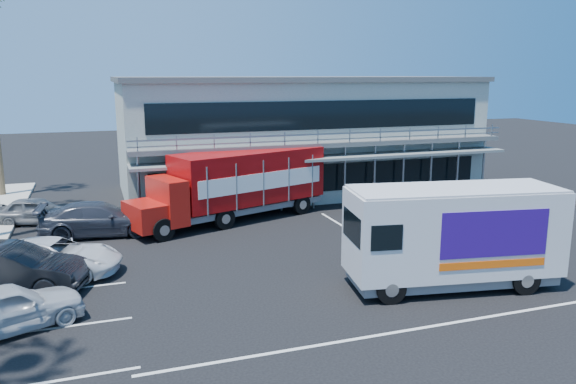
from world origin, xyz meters
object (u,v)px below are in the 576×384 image
object	(u,v)px
red_truck	(237,183)
white_van	(453,235)
parked_car_b	(12,269)
parked_car_a	(7,308)

from	to	relation	value
red_truck	white_van	distance (m)	12.61
red_truck	parked_car_b	distance (m)	12.17
white_van	parked_car_b	xyz separation A→B (m)	(-14.72, 4.58, -1.09)
red_truck	white_van	bearing A→B (deg)	-86.60
red_truck	parked_car_b	xyz separation A→B (m)	(-9.85, -7.06, -1.14)
red_truck	parked_car_a	xyz separation A→B (m)	(-9.59, -10.45, -1.23)
parked_car_b	parked_car_a	bearing A→B (deg)	-157.57
white_van	parked_car_a	size ratio (longest dim) A/B	1.79
white_van	parked_car_a	distance (m)	14.56
red_truck	white_van	xyz separation A→B (m)	(4.88, -11.63, -0.05)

